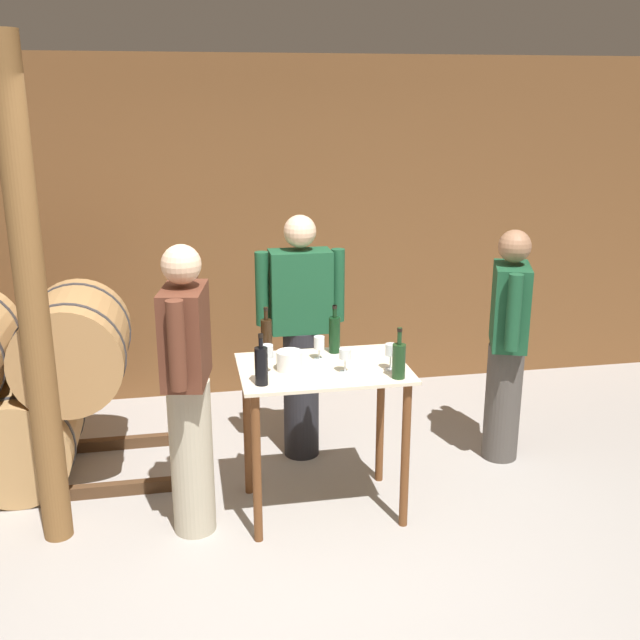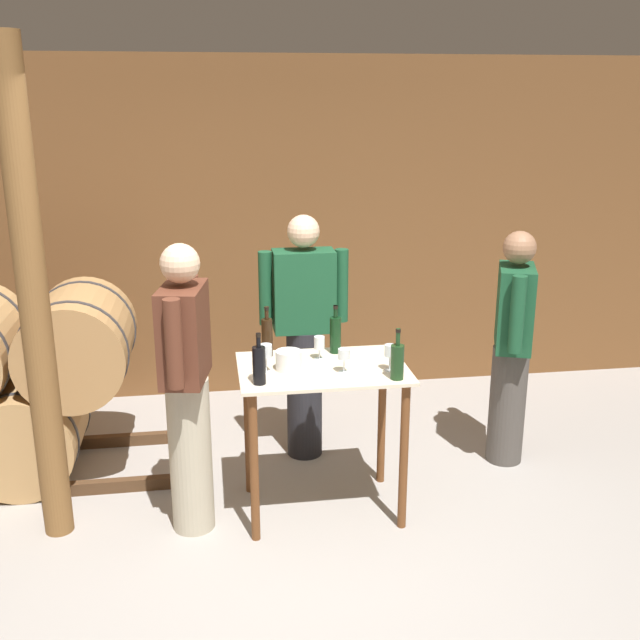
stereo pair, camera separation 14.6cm
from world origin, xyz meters
TOP-DOWN VIEW (x-y plane):
  - ground_plane at (0.00, 0.00)m, footprint 14.00×14.00m
  - back_wall at (0.00, 2.54)m, footprint 8.40×0.05m
  - tasting_table at (0.20, 0.55)m, footprint 0.96×0.66m
  - wooden_post at (-1.33, 0.55)m, footprint 0.16×0.16m
  - wine_bottle_far_left at (-0.17, 0.35)m, footprint 0.07×0.07m
  - wine_bottle_left at (-0.09, 0.79)m, footprint 0.07×0.07m
  - wine_bottle_center at (0.32, 0.79)m, footprint 0.07×0.07m
  - wine_bottle_right at (0.57, 0.31)m, footprint 0.07×0.07m
  - wine_glass_near_left at (-0.12, 0.52)m, footprint 0.07×0.07m
  - wine_glass_near_center at (0.20, 0.69)m, footprint 0.06×0.06m
  - wine_glass_near_right at (0.31, 0.45)m, footprint 0.07×0.07m
  - wine_glass_far_side at (0.57, 0.44)m, footprint 0.06×0.06m
  - ice_bucket at (0.01, 0.54)m, footprint 0.15×0.15m
  - person_host at (1.53, 0.99)m, footprint 0.34×0.56m
  - person_visitor_with_scarf at (-0.56, 0.47)m, footprint 0.29×0.58m
  - person_visitor_bearded at (0.19, 1.29)m, footprint 0.59×0.24m

SIDE VIEW (x-z plane):
  - ground_plane at x=0.00m, z-range 0.00..0.00m
  - tasting_table at x=0.20m, z-range 0.26..1.17m
  - person_host at x=1.53m, z-range 0.04..1.62m
  - person_visitor_with_scarf at x=-0.56m, z-range 0.05..1.71m
  - person_visitor_bearded at x=0.19m, z-range 0.05..1.72m
  - ice_bucket at x=0.01m, z-range 0.91..1.02m
  - wine_glass_near_center at x=0.20m, z-range 0.94..1.08m
  - wine_glass_near_right at x=0.31m, z-range 0.94..1.08m
  - wine_bottle_right at x=0.57m, z-range 0.87..1.16m
  - wine_glass_far_side at x=0.57m, z-range 0.95..1.10m
  - wine_bottle_far_left at x=-0.17m, z-range 0.88..1.16m
  - wine_bottle_center at x=0.32m, z-range 0.88..1.18m
  - wine_glass_near_left at x=-0.12m, z-range 0.95..1.11m
  - wine_bottle_left at x=-0.09m, z-range 0.88..1.18m
  - back_wall at x=0.00m, z-range 0.00..2.70m
  - wooden_post at x=-1.33m, z-range 0.00..2.70m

